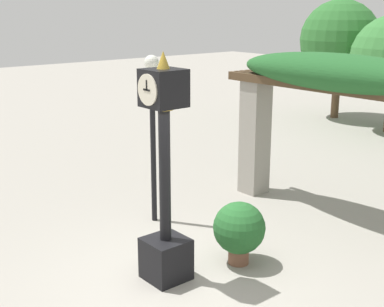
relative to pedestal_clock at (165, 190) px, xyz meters
The scene contains 5 objects.
ground_plane 1.40m from the pedestal_clock, 54.93° to the left, with size 60.00×60.00×0.00m, color gray.
pedestal_clock is the anchor object (origin of this frame).
pergola 3.93m from the pedestal_clock, 88.41° to the left, with size 5.05×1.09×3.12m.
potted_plant_near_right 1.47m from the pedestal_clock, 73.75° to the left, with size 0.82×0.82×1.01m.
lamp_post 2.35m from the pedestal_clock, 148.56° to the left, with size 0.26×0.26×3.10m.
Camera 1 is at (5.68, -4.45, 3.90)m, focal length 50.00 mm.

